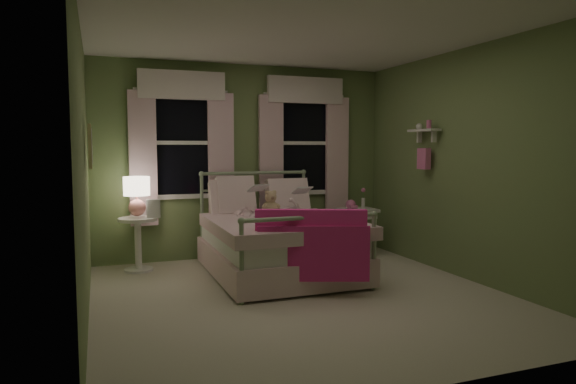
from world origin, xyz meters
name	(u,v)px	position (x,y,z in m)	size (l,w,h in m)	color
room_shell	(303,167)	(0.00, 0.00, 1.30)	(4.20, 4.20, 4.20)	beige
bed	(278,243)	(0.07, 0.95, 0.38)	(1.58, 2.04, 1.18)	white
pink_throw	(312,237)	(0.07, -0.07, 0.61)	(1.06, 0.53, 0.71)	#FF319C
child_left	(245,190)	(-0.21, 1.38, 0.97)	(0.29, 0.19, 0.81)	#F7D1DD
child_right	(288,191)	(0.35, 1.38, 0.95)	(0.37, 0.29, 0.75)	#F7D1DD
book_left	(250,192)	(-0.21, 1.13, 0.96)	(0.20, 0.27, 0.03)	beige
book_right	(295,194)	(0.35, 1.13, 0.92)	(0.20, 0.27, 0.02)	beige
teddy_bear	(270,205)	(0.07, 1.22, 0.79)	(0.24, 0.20, 0.32)	tan
nightstand_left	(138,237)	(-1.46, 1.68, 0.42)	(0.46, 0.46, 0.65)	white
table_lamp	(137,192)	(-1.46, 1.68, 0.95)	(0.31, 0.31, 0.48)	pink
book_nightstand	(147,217)	(-1.36, 1.60, 0.66)	(0.16, 0.22, 0.02)	beige
nightstand_right	(357,216)	(1.44, 1.56, 0.55)	(0.50, 0.40, 0.64)	white
pink_toy	(351,205)	(1.34, 1.55, 0.71)	(0.14, 0.19, 0.14)	pink
bud_vase	(363,198)	(1.56, 1.61, 0.79)	(0.06, 0.06, 0.28)	white
window_left	(182,137)	(-0.85, 2.03, 1.62)	(1.34, 0.13, 1.96)	black
window_right	(305,138)	(0.85, 2.03, 1.62)	(1.34, 0.13, 1.96)	black
wall_shelf	(424,145)	(1.90, 0.70, 1.52)	(0.15, 0.50, 0.60)	white
framed_picture	(90,146)	(-1.95, 0.60, 1.50)	(0.03, 0.32, 0.42)	beige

